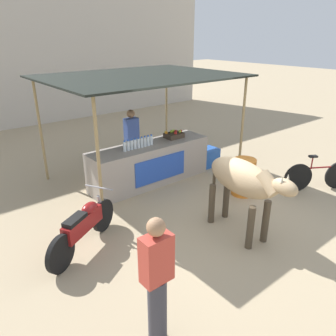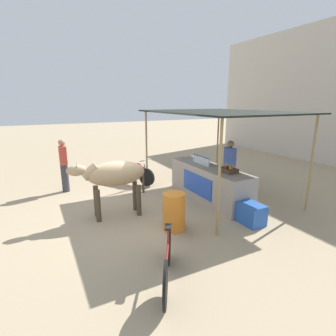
% 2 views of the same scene
% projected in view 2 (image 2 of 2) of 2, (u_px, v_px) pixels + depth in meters
% --- Properties ---
extents(ground_plane, '(60.00, 60.00, 0.00)m').
position_uv_depth(ground_plane, '(138.00, 212.00, 6.73)').
color(ground_plane, tan).
extents(stall_counter, '(3.00, 0.82, 0.96)m').
position_uv_depth(stall_counter, '(209.00, 182.00, 7.59)').
color(stall_counter, '#9E9389').
rests_on(stall_counter, ground).
extents(stall_awning, '(4.20, 3.20, 2.50)m').
position_uv_depth(stall_awning, '(220.00, 115.00, 7.25)').
color(stall_awning, black).
rests_on(stall_awning, ground).
extents(water_bottle_row, '(0.79, 0.07, 0.25)m').
position_uv_depth(water_bottle_row, '(201.00, 160.00, 7.72)').
color(water_bottle_row, silver).
rests_on(water_bottle_row, stall_counter).
extents(fruit_crate, '(0.44, 0.32, 0.18)m').
position_uv_depth(fruit_crate, '(229.00, 170.00, 6.81)').
color(fruit_crate, '#3F3326').
rests_on(fruit_crate, stall_counter).
extents(vendor_behind_counter, '(0.34, 0.22, 1.65)m').
position_uv_depth(vendor_behind_counter, '(229.00, 167.00, 7.84)').
color(vendor_behind_counter, '#383842').
rests_on(vendor_behind_counter, ground).
extents(cooler_box, '(0.60, 0.44, 0.48)m').
position_uv_depth(cooler_box, '(251.00, 214.00, 6.05)').
color(cooler_box, blue).
rests_on(cooler_box, ground).
extents(water_barrel, '(0.50, 0.50, 0.83)m').
position_uv_depth(water_barrel, '(174.00, 211.00, 5.74)').
color(water_barrel, orange).
rests_on(water_barrel, ground).
extents(cow, '(0.66, 1.84, 1.44)m').
position_uv_depth(cow, '(114.00, 176.00, 6.27)').
color(cow, tan).
rests_on(cow, ground).
extents(motorcycle_parked, '(1.60, 1.01, 0.90)m').
position_uv_depth(motorcycle_parked, '(133.00, 171.00, 9.03)').
color(motorcycle_parked, black).
rests_on(motorcycle_parked, ground).
extents(bicycle_leaning, '(1.45, 0.87, 0.85)m').
position_uv_depth(bicycle_leaning, '(167.00, 262.00, 4.05)').
color(bicycle_leaning, black).
rests_on(bicycle_leaning, ground).
extents(passerby_on_street, '(0.34, 0.22, 1.65)m').
position_uv_depth(passerby_on_street, '(64.00, 165.00, 8.08)').
color(passerby_on_street, '#383842').
rests_on(passerby_on_street, ground).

